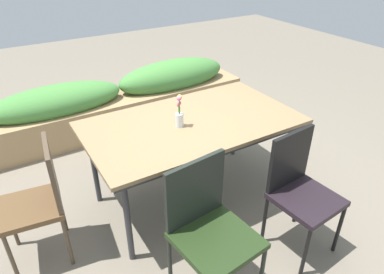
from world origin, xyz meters
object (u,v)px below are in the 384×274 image
(dining_table, at_px, (192,126))
(flower_vase, at_px, (179,115))
(chair_near_right, at_px, (300,187))
(planter_box, at_px, (122,101))
(chair_end_left, at_px, (40,197))
(chair_near_left, at_px, (208,225))

(dining_table, bearing_deg, flower_vase, -168.77)
(chair_near_right, height_order, planter_box, chair_near_right)
(chair_end_left, bearing_deg, flower_vase, -83.99)
(chair_near_left, xyz_separation_m, planter_box, (0.37, 2.46, -0.22))
(chair_near_right, bearing_deg, chair_end_left, -32.28)
(chair_end_left, xyz_separation_m, flower_vase, (1.10, -0.02, 0.35))
(dining_table, distance_m, chair_near_right, 0.96)
(dining_table, bearing_deg, chair_near_left, -115.01)
(chair_near_left, distance_m, flower_vase, 0.93)
(chair_end_left, bearing_deg, chair_near_left, -128.49)
(chair_end_left, distance_m, flower_vase, 1.16)
(chair_near_left, xyz_separation_m, chair_end_left, (-0.83, 0.84, -0.03))
(chair_near_right, distance_m, chair_near_left, 0.78)
(chair_near_right, height_order, chair_near_left, chair_near_left)
(planter_box, bearing_deg, chair_end_left, -126.64)
(chair_near_right, xyz_separation_m, flower_vase, (-0.51, 0.83, 0.35))
(planter_box, bearing_deg, dining_table, -89.10)
(planter_box, bearing_deg, flower_vase, -93.66)
(chair_end_left, relative_size, flower_vase, 3.45)
(chair_near_right, xyz_separation_m, planter_box, (-0.41, 2.47, -0.20))
(chair_near_right, relative_size, flower_vase, 3.46)
(chair_near_right, distance_m, flower_vase, 1.04)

